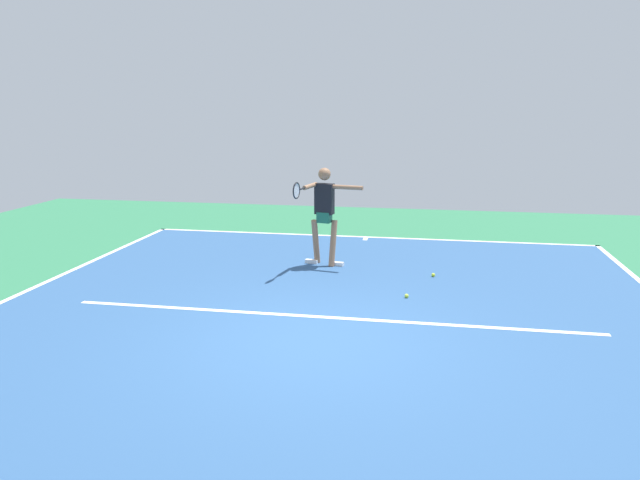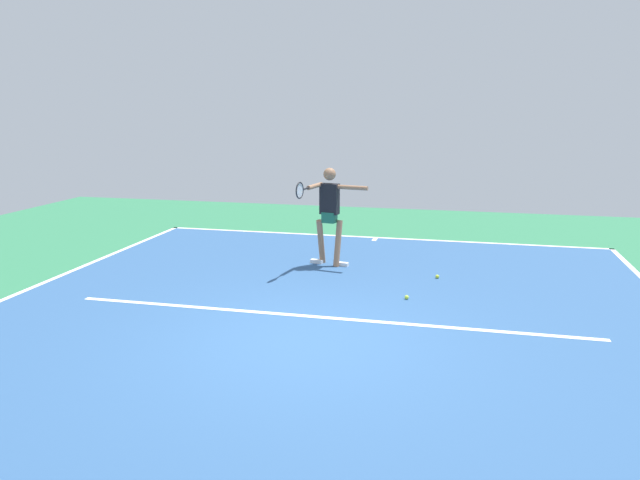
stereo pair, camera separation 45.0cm
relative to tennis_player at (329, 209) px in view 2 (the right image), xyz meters
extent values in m
plane|color=#2D754C|center=(-0.53, 3.76, -1.07)|extent=(21.04, 21.04, 0.00)
cube|color=#2D5484|center=(-0.53, 3.76, -1.07)|extent=(10.09, 12.87, 0.00)
cube|color=white|center=(-0.53, -2.62, -1.07)|extent=(10.09, 0.10, 0.01)
cube|color=white|center=(-0.53, 2.85, -1.07)|extent=(7.57, 0.10, 0.01)
cube|color=white|center=(-0.53, -2.42, -1.07)|extent=(0.10, 0.30, 0.01)
cylinder|color=#9E7051|center=(-0.17, -0.01, -0.65)|extent=(0.16, 0.30, 0.87)
cube|color=white|center=(-0.26, 0.01, -1.04)|extent=(0.25, 0.14, 0.07)
cylinder|color=#9E7051|center=(0.17, -0.07, -0.65)|extent=(0.16, 0.30, 0.87)
cube|color=white|center=(0.26, -0.08, -1.04)|extent=(0.25, 0.14, 0.07)
cube|color=#1E664C|center=(0.00, -0.04, -0.16)|extent=(0.28, 0.24, 0.20)
cube|color=black|center=(0.00, -0.04, 0.18)|extent=(0.37, 0.24, 0.57)
sphere|color=#9E7051|center=(0.00, -0.04, 0.64)|extent=(0.23, 0.23, 0.23)
cylinder|color=#9E7051|center=(-0.45, 0.05, 0.42)|extent=(0.57, 0.18, 0.08)
cylinder|color=#9E7051|center=(0.22, 0.21, 0.45)|extent=(0.18, 0.57, 0.08)
cylinder|color=black|center=(0.29, 0.60, 0.45)|extent=(0.07, 0.22, 0.03)
torus|color=black|center=(0.33, 0.84, 0.45)|extent=(0.08, 0.29, 0.29)
cylinder|color=silver|center=(0.33, 0.84, 0.45)|extent=(0.05, 0.25, 0.25)
sphere|color=#CCE033|center=(-2.03, 0.45, -1.04)|extent=(0.07, 0.07, 0.07)
sphere|color=#C6E53D|center=(-1.62, 1.75, -1.04)|extent=(0.07, 0.07, 0.07)
camera|label=1|loc=(-1.89, 10.78, 1.84)|focal=33.62mm
camera|label=2|loc=(-2.33, 10.69, 1.84)|focal=33.62mm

